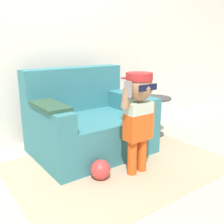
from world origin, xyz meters
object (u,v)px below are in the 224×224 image
at_px(armchair, 87,123).
at_px(person_child, 139,108).
at_px(toy_ball, 100,170).
at_px(side_table, 154,112).

relative_size(armchair, person_child, 1.30).
height_order(armchair, toy_ball, armchair).
distance_m(armchair, side_table, 0.93).
xyz_separation_m(armchair, toy_ball, (-0.24, -0.61, -0.23)).
bearing_deg(side_table, person_child, -143.04).
distance_m(armchair, toy_ball, 0.69).
xyz_separation_m(armchair, side_table, (0.93, -0.07, -0.02)).
bearing_deg(armchair, person_child, -82.62).
bearing_deg(toy_ball, armchair, 68.20).
bearing_deg(armchair, side_table, -4.50).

